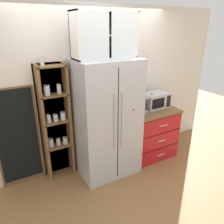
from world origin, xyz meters
name	(u,v)px	position (x,y,z in m)	size (l,w,h in m)	color
ground_plane	(107,168)	(0.00, 0.00, 0.00)	(10.61, 10.61, 0.00)	olive
wall_back_cream	(95,90)	(0.00, 0.40, 1.27)	(4.92, 0.10, 2.55)	silver
refrigerator	(106,119)	(0.00, 0.00, 0.91)	(0.92, 0.71, 1.83)	#B7BABF
pantry_shelf_column	(55,120)	(-0.71, 0.30, 0.92)	(0.46, 0.24, 1.87)	brown
counter_cabinet	(150,132)	(0.91, 0.03, 0.45)	(0.84, 0.67, 0.90)	red
microwave	(155,100)	(1.01, 0.08, 1.03)	(0.44, 0.33, 0.26)	#B7BABF
coffee_maker	(140,103)	(0.66, 0.04, 1.05)	(0.17, 0.20, 0.31)	#B7B7BC
mug_red	(149,105)	(0.91, 0.11, 0.94)	(0.11, 0.07, 0.09)	red
mug_navy	(154,107)	(0.91, -0.02, 0.94)	(0.12, 0.08, 0.09)	navy
bottle_cobalt	(151,102)	(0.91, 0.05, 1.01)	(0.06, 0.06, 0.27)	navy
bottle_green	(151,102)	(0.91, 0.06, 1.01)	(0.07, 0.07, 0.26)	#285B33
upper_cabinet	(104,35)	(0.00, 0.05, 2.13)	(0.88, 0.32, 0.60)	silver
chalkboard_menu	(18,138)	(-1.26, 0.33, 0.75)	(0.60, 0.04, 1.50)	brown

